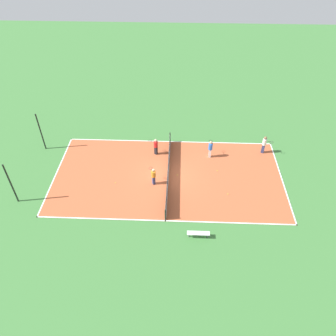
% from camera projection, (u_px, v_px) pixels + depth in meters
% --- Properties ---
extents(ground_plane, '(80.00, 80.00, 0.00)m').
position_uv_depth(ground_plane, '(168.00, 176.00, 27.55)').
color(ground_plane, '#3D7538').
extents(court_surface, '(9.81, 19.10, 0.02)m').
position_uv_depth(court_surface, '(168.00, 176.00, 27.54)').
color(court_surface, '#B75633').
rests_on(court_surface, ground_plane).
extents(tennis_net, '(9.61, 0.10, 1.08)m').
position_uv_depth(tennis_net, '(168.00, 171.00, 27.17)').
color(tennis_net, black).
rests_on(tennis_net, court_surface).
extents(bench, '(0.36, 1.57, 0.45)m').
position_uv_depth(bench, '(198.00, 234.00, 22.56)').
color(bench, silver).
rests_on(bench, ground_plane).
extents(player_near_blue, '(0.95, 0.39, 1.72)m').
position_uv_depth(player_near_blue, '(210.00, 148.00, 28.81)').
color(player_near_blue, white).
rests_on(player_near_blue, court_surface).
extents(player_coach_red, '(0.75, 0.97, 1.63)m').
position_uv_depth(player_coach_red, '(156.00, 146.00, 29.15)').
color(player_coach_red, black).
rests_on(player_coach_red, court_surface).
extents(player_far_white, '(0.64, 0.99, 1.76)m').
position_uv_depth(player_far_white, '(264.00, 144.00, 29.25)').
color(player_far_white, navy).
rests_on(player_far_white, court_surface).
extents(player_center_orange, '(0.98, 0.72, 1.59)m').
position_uv_depth(player_center_orange, '(153.00, 175.00, 26.23)').
color(player_center_orange, navy).
rests_on(player_center_orange, court_surface).
extents(tennis_ball_near_net, '(0.07, 0.07, 0.07)m').
position_uv_depth(tennis_ball_near_net, '(115.00, 183.00, 26.84)').
color(tennis_ball_near_net, '#CCE033').
rests_on(tennis_ball_near_net, court_surface).
extents(tennis_ball_far_baseline, '(0.07, 0.07, 0.07)m').
position_uv_depth(tennis_ball_far_baseline, '(228.00, 194.00, 25.89)').
color(tennis_ball_far_baseline, '#CCE033').
rests_on(tennis_ball_far_baseline, court_surface).
extents(tennis_ball_left_sideline, '(0.07, 0.07, 0.07)m').
position_uv_depth(tennis_ball_left_sideline, '(217.00, 171.00, 27.98)').
color(tennis_ball_left_sideline, '#CCE033').
rests_on(tennis_ball_left_sideline, court_surface).
extents(tennis_ball_right_alley, '(0.07, 0.07, 0.07)m').
position_uv_depth(tennis_ball_right_alley, '(177.00, 175.00, 27.56)').
color(tennis_ball_right_alley, '#CCE033').
rests_on(tennis_ball_right_alley, court_surface).
extents(fence_post_back_left, '(0.12, 0.12, 3.72)m').
position_uv_depth(fence_post_back_left, '(11.00, 184.00, 24.16)').
color(fence_post_back_left, black).
rests_on(fence_post_back_left, ground_plane).
extents(fence_post_back_right, '(0.12, 0.12, 3.72)m').
position_uv_depth(fence_post_back_right, '(41.00, 132.00, 29.17)').
color(fence_post_back_right, black).
rests_on(fence_post_back_right, ground_plane).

